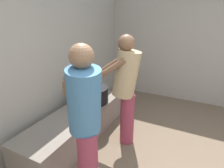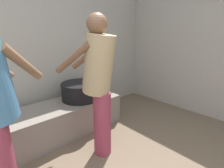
# 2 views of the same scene
# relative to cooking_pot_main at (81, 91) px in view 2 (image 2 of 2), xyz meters

# --- Properties ---
(hearth_ledge) EXTENTS (1.95, 0.60, 0.44)m
(hearth_ledge) POSITION_rel_cooking_pot_main_xyz_m (-0.44, -0.00, -0.34)
(hearth_ledge) COLOR slate
(hearth_ledge) RESTS_ON ground_plane
(cooking_pot_main) EXTENTS (0.56, 0.56, 0.70)m
(cooking_pot_main) POSITION_rel_cooking_pot_main_xyz_m (0.00, 0.00, 0.00)
(cooking_pot_main) COLOR black
(cooking_pot_main) RESTS_ON hearth_ledge
(cook_in_tan_shirt) EXTENTS (0.52, 0.72, 1.57)m
(cook_in_tan_shirt) POSITION_rel_cooking_pot_main_xyz_m (-0.19, -0.68, 0.34)
(cook_in_tan_shirt) COLOR #8C3347
(cook_in_tan_shirt) RESTS_ON ground_plane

